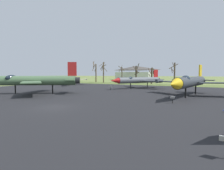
% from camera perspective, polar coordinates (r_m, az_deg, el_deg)
% --- Properties ---
extents(ground_plane, '(600.00, 600.00, 0.00)m').
position_cam_1_polar(ground_plane, '(20.28, -17.97, -6.85)').
color(ground_plane, olive).
extents(asphalt_apron, '(77.05, 51.03, 0.05)m').
position_cam_1_polar(asphalt_apron, '(32.54, 2.25, -2.78)').
color(asphalt_apron, black).
rests_on(asphalt_apron, ground).
extents(grass_verge_strip, '(137.05, 12.00, 0.06)m').
position_cam_1_polar(grass_verge_strip, '(62.20, 15.57, 0.09)').
color(grass_verge_strip, '#586930').
rests_on(grass_verge_strip, ground).
extents(jet_fighter_front_left, '(11.95, 12.60, 4.76)m').
position_cam_1_polar(jet_fighter_front_left, '(59.00, -13.57, 1.82)').
color(jet_fighter_front_left, '#B7B293').
rests_on(jet_fighter_front_left, ground).
extents(info_placard_front_left, '(0.56, 0.26, 1.02)m').
position_cam_1_polar(info_placard_front_left, '(51.42, -15.70, 0.08)').
color(info_placard_front_left, black).
rests_on(info_placard_front_left, ground).
extents(jet_fighter_front_right, '(15.64, 13.07, 5.78)m').
position_cam_1_polar(jet_fighter_front_right, '(35.07, -24.33, 1.36)').
color(jet_fighter_front_right, '#4C6B47').
rests_on(jet_fighter_front_right, ground).
extents(jet_fighter_rear_center, '(13.42, 17.46, 5.33)m').
position_cam_1_polar(jet_fighter_rear_center, '(30.88, 23.72, 0.97)').
color(jet_fighter_rear_center, '#33383D').
rests_on(jet_fighter_rear_center, ground).
extents(info_placard_rear_center, '(0.56, 0.41, 0.93)m').
position_cam_1_polar(info_placard_rear_center, '(22.89, 18.76, -4.20)').
color(info_placard_rear_center, black).
rests_on(info_placard_rear_center, ground).
extents(jet_fighter_rear_right, '(11.04, 14.50, 4.73)m').
position_cam_1_polar(jet_fighter_rear_right, '(44.84, 8.24, 1.58)').
color(jet_fighter_rear_right, '#565B60').
rests_on(jet_fighter_rear_right, ground).
extents(info_placard_rear_right, '(0.56, 0.30, 0.94)m').
position_cam_1_polar(info_placard_rear_right, '(39.50, -0.47, -0.83)').
color(info_placard_rear_right, black).
rests_on(info_placard_rear_right, ground).
extents(bare_tree_far_left, '(1.94, 2.73, 9.34)m').
position_cam_1_polar(bare_tree_far_left, '(78.89, -5.30, 4.38)').
color(bare_tree_far_left, brown).
rests_on(bare_tree_far_left, ground).
extents(bare_tree_left_of_center, '(3.35, 3.33, 8.66)m').
position_cam_1_polar(bare_tree_left_of_center, '(73.68, -2.77, 4.45)').
color(bare_tree_left_of_center, brown).
rests_on(bare_tree_left_of_center, ground).
extents(bare_tree_center, '(3.00, 3.02, 7.20)m').
position_cam_1_polar(bare_tree_center, '(73.35, 3.15, 3.68)').
color(bare_tree_center, brown).
rests_on(bare_tree_center, ground).
extents(bare_tree_right_of_center, '(2.39, 2.41, 7.73)m').
position_cam_1_polar(bare_tree_right_of_center, '(68.77, 7.74, 3.65)').
color(bare_tree_right_of_center, '#42382D').
rests_on(bare_tree_right_of_center, ground).
extents(bare_tree_far_right, '(3.06, 2.59, 6.12)m').
position_cam_1_polar(bare_tree_far_right, '(65.92, 12.50, 3.15)').
color(bare_tree_far_right, brown).
rests_on(bare_tree_far_right, ground).
extents(bare_tree_backdrop_extra, '(2.91, 3.27, 7.44)m').
position_cam_1_polar(bare_tree_backdrop_extra, '(62.58, 19.25, 3.74)').
color(bare_tree_backdrop_extra, brown).
rests_on(bare_tree_backdrop_extra, ground).
extents(visitor_building, '(24.29, 14.52, 8.47)m').
position_cam_1_polar(visitor_building, '(108.53, 7.49, 3.77)').
color(visitor_building, beige).
rests_on(visitor_building, ground).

